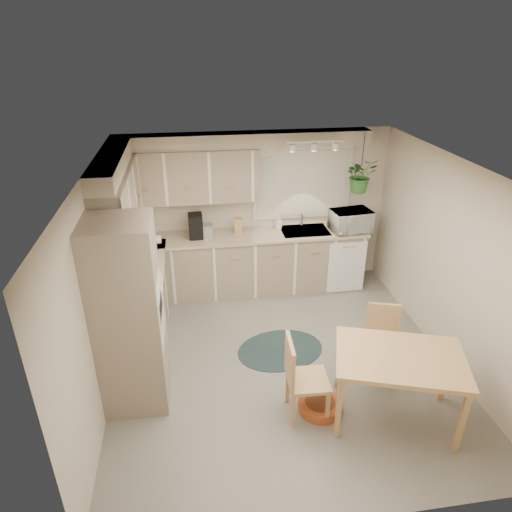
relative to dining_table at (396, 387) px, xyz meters
name	(u,v)px	position (x,y,z in m)	size (l,w,h in m)	color
floor	(281,361)	(-0.96, 1.05, -0.39)	(4.20, 4.20, 0.00)	slate
ceiling	(287,170)	(-0.96, 1.05, 2.01)	(4.20, 4.20, 0.00)	white
wall_back	(256,210)	(-0.96, 3.15, 0.81)	(4.00, 0.04, 2.40)	#B9AD99
wall_front	(344,416)	(-0.96, -1.05, 0.81)	(4.00, 0.04, 2.40)	#B9AD99
wall_left	(99,289)	(-2.96, 1.05, 0.81)	(0.04, 4.20, 2.40)	#B9AD99
wall_right	(451,263)	(1.04, 1.05, 0.81)	(0.04, 4.20, 2.40)	#B9AD99
base_cab_left	(142,303)	(-2.66, 1.93, 0.06)	(0.60, 1.85, 0.90)	gray
base_cab_back	(246,264)	(-1.16, 2.85, 0.06)	(3.60, 0.60, 0.90)	gray
counter_left	(138,272)	(-2.65, 1.93, 0.53)	(0.64, 1.89, 0.04)	tan
counter_back	(246,236)	(-1.16, 2.84, 0.53)	(3.64, 0.64, 0.04)	tan
oven_stack	(129,318)	(-2.64, 0.68, 0.66)	(0.65, 0.65, 2.10)	gray
wall_oven_face	(161,315)	(-2.32, 0.68, 0.66)	(0.02, 0.56, 0.58)	silver
upper_cab_left	(119,201)	(-2.79, 2.05, 1.43)	(0.35, 2.00, 0.75)	gray
upper_cab_back	(187,176)	(-1.96, 2.98, 1.43)	(2.00, 0.35, 0.75)	gray
soffit_left	(111,162)	(-2.81, 2.05, 1.91)	(0.30, 2.00, 0.20)	#B9AD99
soffit_back	(243,140)	(-1.16, 3.00, 1.91)	(3.60, 0.30, 0.20)	#B9AD99
cooktop	(135,293)	(-2.64, 1.35, 0.55)	(0.52, 0.58, 0.02)	silver
range_hood	(128,258)	(-2.66, 1.35, 1.01)	(0.40, 0.60, 0.14)	silver
window_blinds	(302,183)	(-0.26, 3.12, 1.21)	(1.40, 0.02, 1.00)	beige
window_frame	(302,183)	(-0.26, 3.13, 1.21)	(1.50, 0.02, 1.10)	beige
sink	(305,233)	(-0.26, 2.85, 0.51)	(0.70, 0.48, 0.10)	#A0A3A8
dishwasher_front	(347,267)	(0.34, 2.54, 0.03)	(0.58, 0.01, 0.83)	silver
track_light_bar	(314,142)	(-0.26, 2.60, 1.94)	(0.80, 0.04, 0.04)	silver
wall_clock	(267,146)	(-0.81, 3.12, 1.79)	(0.30, 0.30, 0.03)	#DABD4D
dining_table	(396,387)	(0.00, 0.00, 0.00)	(1.25, 0.83, 0.79)	tan
chair_left	(308,378)	(-0.87, 0.19, 0.07)	(0.43, 0.43, 0.93)	tan
chair_back	(382,344)	(0.13, 0.67, 0.03)	(0.40, 0.40, 0.85)	tan
braided_rug	(280,350)	(-0.93, 1.26, -0.39)	(1.11, 0.83, 0.01)	black
pet_bed	(320,405)	(-0.72, 0.21, -0.34)	(0.47, 0.47, 0.11)	#BF4B26
microwave	(351,219)	(0.41, 2.75, 0.74)	(0.58, 0.32, 0.39)	silver
soap_bottle	(279,226)	(-0.64, 3.00, 0.59)	(0.09, 0.19, 0.09)	silver
hanging_plant	(360,179)	(0.50, 2.75, 1.35)	(0.45, 0.49, 0.39)	#285E25
coffee_maker	(196,226)	(-1.89, 2.85, 0.72)	(0.20, 0.24, 0.36)	black
toaster	(202,230)	(-1.80, 2.87, 0.64)	(0.30, 0.17, 0.18)	#A0A3A8
knife_block	(239,226)	(-1.26, 2.90, 0.67)	(0.11, 0.11, 0.24)	tan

